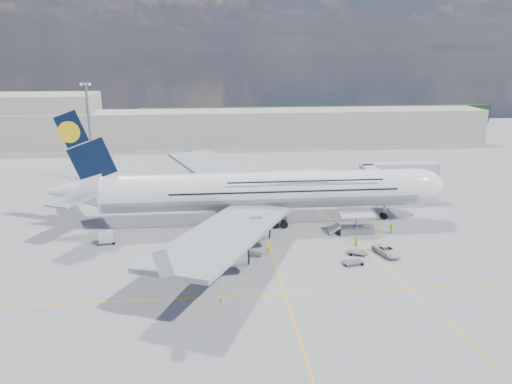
{
  "coord_description": "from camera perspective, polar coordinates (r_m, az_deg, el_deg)",
  "views": [
    {
      "loc": [
        -10.29,
        -83.44,
        33.82
      ],
      "look_at": [
        -1.45,
        8.0,
        7.06
      ],
      "focal_mm": 35.0,
      "sensor_mm": 36.0,
      "label": 1
    }
  ],
  "objects": [
    {
      "name": "cone_tail",
      "position": [
        105.36,
        -22.84,
        -3.64
      ],
      "size": [
        0.47,
        0.47,
        0.6
      ],
      "color": "orange",
      "rests_on": "ground"
    },
    {
      "name": "dolly_nose_far",
      "position": [
        86.8,
        11.48,
        -6.77
      ],
      "size": [
        3.65,
        3.03,
        0.47
      ],
      "rotation": [
        0.0,
        0.0,
        -0.49
      ],
      "color": "gray",
      "rests_on": "ground"
    },
    {
      "name": "catering_truck_outer",
      "position": [
        132.82,
        -6.05,
        2.21
      ],
      "size": [
        7.11,
        5.66,
        3.9
      ],
      "rotation": [
        0.0,
        0.0,
        -0.64
      ],
      "color": "gray",
      "rests_on": "ground"
    },
    {
      "name": "dolly_row_b",
      "position": [
        81.5,
        -7.32,
        -7.52
      ],
      "size": [
        3.77,
        2.67,
        2.16
      ],
      "rotation": [
        0.0,
        0.0,
        -0.27
      ],
      "color": "gray",
      "rests_on": "ground"
    },
    {
      "name": "taxi_line_cross",
      "position": [
        72.62,
        3.33,
        -11.54
      ],
      "size": [
        120.0,
        0.25,
        0.01
      ],
      "primitive_type": "cube",
      "color": "#FFB50D",
      "rests_on": "ground"
    },
    {
      "name": "dolly_nose_near",
      "position": [
        82.87,
        11.05,
        -7.89
      ],
      "size": [
        3.62,
        2.57,
        0.48
      ],
      "rotation": [
        0.0,
        0.0,
        0.28
      ],
      "color": "gray",
      "rests_on": "ground"
    },
    {
      "name": "crew_tug",
      "position": [
        84.66,
        1.44,
        -6.72
      ],
      "size": [
        1.13,
        0.79,
        1.6
      ],
      "primitive_type": "imported",
      "rotation": [
        0.0,
        0.0,
        -0.2
      ],
      "color": "#BEEF19",
      "rests_on": "ground"
    },
    {
      "name": "cone_wing_right_outer",
      "position": [
        70.61,
        -4.04,
        -12.18
      ],
      "size": [
        0.43,
        0.43,
        0.54
      ],
      "color": "orange",
      "rests_on": "ground"
    },
    {
      "name": "crew_van",
      "position": [
        90.27,
        11.4,
        -5.44
      ],
      "size": [
        0.8,
        1.05,
        1.93
      ],
      "primitive_type": "imported",
      "rotation": [
        0.0,
        0.0,
        1.78
      ],
      "color": "#C9E217",
      "rests_on": "ground"
    },
    {
      "name": "taxi_line_diag",
      "position": [
        102.29,
        8.55,
        -3.25
      ],
      "size": [
        14.16,
        99.06,
        0.01
      ],
      "primitive_type": "cube",
      "rotation": [
        0.0,
        0.0,
        0.14
      ],
      "color": "#FFB50D",
      "rests_on": "ground"
    },
    {
      "name": "hangar",
      "position": [
        194.5,
        -23.56,
        7.57
      ],
      "size": [
        40.0,
        22.0,
        18.0
      ],
      "primitive_type": "cube",
      "color": "#B2AD9E",
      "rests_on": "ground"
    },
    {
      "name": "dolly_row_c",
      "position": [
        84.52,
        -0.48,
        -7.09
      ],
      "size": [
        3.33,
        2.34,
        0.44
      ],
      "rotation": [
        0.0,
        0.0,
        -0.26
      ],
      "color": "gray",
      "rests_on": "ground"
    },
    {
      "name": "dolly_back",
      "position": [
        93.14,
        -16.76,
        -5.01
      ],
      "size": [
        3.63,
        2.29,
        2.15
      ],
      "rotation": [
        0.0,
        0.0,
        0.15
      ],
      "color": "gray",
      "rests_on": "ground"
    },
    {
      "name": "ground",
      "position": [
        90.61,
        1.41,
        -5.68
      ],
      "size": [
        300.0,
        300.0,
        0.0
      ],
      "primitive_type": "plane",
      "color": "gray",
      "rests_on": "ground"
    },
    {
      "name": "taxi_line_main",
      "position": [
        90.61,
        1.41,
        -5.67
      ],
      "size": [
        0.25,
        220.0,
        0.01
      ],
      "primitive_type": "cube",
      "color": "#FFB50D",
      "rests_on": "ground"
    },
    {
      "name": "terminal",
      "position": [
        180.88,
        -2.21,
        7.38
      ],
      "size": [
        180.0,
        16.0,
        12.0
      ],
      "primitive_type": "cube",
      "color": "#B2AD9E",
      "rests_on": "ground"
    },
    {
      "name": "light_mast",
      "position": [
        133.43,
        -18.44,
        6.53
      ],
      "size": [
        3.0,
        0.7,
        25.5
      ],
      "color": "gray",
      "rests_on": "ground"
    },
    {
      "name": "dolly_row_a",
      "position": [
        85.62,
        -8.91,
        -6.56
      ],
      "size": [
        2.86,
        1.77,
        1.71
      ],
      "rotation": [
        0.0,
        0.0,
        0.13
      ],
      "color": "gray",
      "rests_on": "ground"
    },
    {
      "name": "catering_truck_inner",
      "position": [
        119.9,
        -7.44,
        0.53
      ],
      "size": [
        5.98,
        2.73,
        3.47
      ],
      "rotation": [
        0.0,
        0.0,
        -0.12
      ],
      "color": "gray",
      "rests_on": "ground"
    },
    {
      "name": "crew_wing",
      "position": [
        86.4,
        -6.94,
        -6.39
      ],
      "size": [
        0.8,
        0.94,
        1.51
      ],
      "primitive_type": "imported",
      "rotation": [
        0.0,
        0.0,
        0.97
      ],
      "color": "#ADFC1A",
      "rests_on": "ground"
    },
    {
      "name": "cone_wing_left_outer",
      "position": [
        117.66,
        -3.87,
        -0.36
      ],
      "size": [
        0.45,
        0.45,
        0.58
      ],
      "color": "orange",
      "rests_on": "ground"
    },
    {
      "name": "cone_wing_right_inner",
      "position": [
        84.64,
        -3.67,
        -7.15
      ],
      "size": [
        0.43,
        0.43,
        0.55
      ],
      "color": "orange",
      "rests_on": "ground"
    },
    {
      "name": "cone_nose",
      "position": [
        108.88,
        17.43,
        -2.47
      ],
      "size": [
        0.46,
        0.46,
        0.58
      ],
      "color": "orange",
      "rests_on": "ground"
    },
    {
      "name": "tree_line",
      "position": [
        230.96,
        7.19,
        8.7
      ],
      "size": [
        160.0,
        6.0,
        8.0
      ],
      "primitive_type": "cube",
      "color": "#193814",
      "rests_on": "ground"
    },
    {
      "name": "airliner",
      "position": [
        97.82,
        0.88,
        0.25
      ],
      "size": [
        77.26,
        79.15,
        23.71
      ],
      "color": "white",
      "rests_on": "ground"
    },
    {
      "name": "cone_wing_left_inner",
      "position": [
        110.07,
        -7.11,
        -1.63
      ],
      "size": [
        0.45,
        0.45,
        0.57
      ],
      "color": "orange",
      "rests_on": "ground"
    },
    {
      "name": "crew_loader",
      "position": [
        97.25,
        15.22,
        -4.08
      ],
      "size": [
        1.21,
        1.15,
        1.98
      ],
      "primitive_type": "imported",
      "rotation": [
        0.0,
        0.0,
        -0.57
      ],
      "color": "#B0F91A",
      "rests_on": "ground"
    },
    {
      "name": "baggage_tug",
      "position": [
        88.06,
        -7.25,
        -5.88
      ],
      "size": [
        3.33,
        2.18,
        1.92
      ],
      "rotation": [
        0.0,
        0.0,
        0.26
      ],
      "color": "silver",
      "rests_on": "ground"
    },
    {
      "name": "cargo_loader",
      "position": [
        96.17,
        11.22,
        -3.88
      ],
      "size": [
        8.53,
        3.2,
        3.67
      ],
      "color": "silver",
      "rests_on": "ground"
    },
    {
      "name": "crew_nose",
      "position": [
        96.6,
        13.77,
        -4.2
      ],
      "size": [
        0.74,
        0.66,
        1.71
      ],
      "primitive_type": "imported",
      "rotation": [
        0.0,
        0.0,
        0.5
      ],
      "color": "#C6DA17",
      "rests_on": "ground"
    },
    {
      "name": "service_van",
      "position": [
        87.56,
        14.72,
        -6.49
      ],
      "size": [
        4.09,
        6.16,
        1.57
      ],
      "primitive_type": "imported",
      "rotation": [
        0.0,
        0.0,
        0.28
      ],
      "color": "silver",
      "rests_on": "ground"
    },
    {
      "name": "jet_bridge",
      "position": [
        115.01,
        15.06,
        2.12
      ],
      "size": [
        18.8,
        12.1,
        8.5
      ],
      "color": "#B7B7BC",
      "rests_on": "ground"
    }
  ]
}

